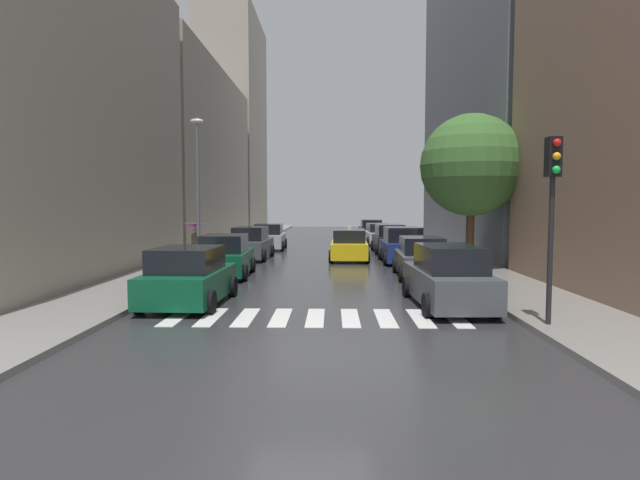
{
  "coord_description": "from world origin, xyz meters",
  "views": [
    {
      "loc": [
        0.43,
        -9.52,
        2.9
      ],
      "look_at": [
        -0.27,
        19.69,
        0.91
      ],
      "focal_mm": 28.67,
      "sensor_mm": 36.0,
      "label": 1
    }
  ],
  "objects_px": {
    "parked_car_left_third": "(251,244)",
    "parked_car_right_sixth": "(371,230)",
    "taxi_midroad": "(349,246)",
    "street_tree_right": "(471,165)",
    "parked_car_left_fourth": "(269,237)",
    "lamp_post_left": "(198,181)",
    "pedestrian_foreground": "(195,234)",
    "parked_car_left_nearest": "(189,278)",
    "parked_car_right_fifth": "(379,234)",
    "parked_car_left_second": "(225,257)",
    "parked_car_right_fourth": "(389,240)",
    "parked_car_right_third": "(402,246)",
    "traffic_light_right_corner": "(553,188)",
    "parked_car_right_nearest": "(448,278)",
    "parked_car_right_second": "(421,258)"
  },
  "relations": [
    {
      "from": "parked_car_left_third",
      "to": "parked_car_right_sixth",
      "type": "relative_size",
      "value": 0.95
    },
    {
      "from": "taxi_midroad",
      "to": "street_tree_right",
      "type": "xyz_separation_m",
      "value": [
        5.21,
        -4.3,
        3.89
      ]
    },
    {
      "from": "parked_car_left_fourth",
      "to": "lamp_post_left",
      "type": "relative_size",
      "value": 0.62
    },
    {
      "from": "lamp_post_left",
      "to": "pedestrian_foreground",
      "type": "bearing_deg",
      "value": 111.26
    },
    {
      "from": "parked_car_left_nearest",
      "to": "pedestrian_foreground",
      "type": "height_order",
      "value": "pedestrian_foreground"
    },
    {
      "from": "parked_car_right_sixth",
      "to": "lamp_post_left",
      "type": "bearing_deg",
      "value": 156.81
    },
    {
      "from": "parked_car_right_fifth",
      "to": "parked_car_left_second",
      "type": "bearing_deg",
      "value": 153.18
    },
    {
      "from": "parked_car_left_nearest",
      "to": "parked_car_left_third",
      "type": "xyz_separation_m",
      "value": [
        -0.18,
        12.58,
        0.03
      ]
    },
    {
      "from": "parked_car_right_fourth",
      "to": "parked_car_right_sixth",
      "type": "bearing_deg",
      "value": 0.12
    },
    {
      "from": "parked_car_left_nearest",
      "to": "street_tree_right",
      "type": "bearing_deg",
      "value": -50.45
    },
    {
      "from": "parked_car_right_fourth",
      "to": "street_tree_right",
      "type": "distance_m",
      "value": 9.64
    },
    {
      "from": "parked_car_left_second",
      "to": "parked_car_right_sixth",
      "type": "relative_size",
      "value": 0.89
    },
    {
      "from": "parked_car_right_fifth",
      "to": "parked_car_right_sixth",
      "type": "distance_m",
      "value": 6.75
    },
    {
      "from": "parked_car_right_third",
      "to": "street_tree_right",
      "type": "distance_m",
      "value": 5.5
    },
    {
      "from": "parked_car_right_fifth",
      "to": "parked_car_right_sixth",
      "type": "relative_size",
      "value": 1.03
    },
    {
      "from": "parked_car_right_fifth",
      "to": "taxi_midroad",
      "type": "xyz_separation_m",
      "value": [
        -2.55,
        -10.94,
        0.03
      ]
    },
    {
      "from": "parked_car_right_fifth",
      "to": "traffic_light_right_corner",
      "type": "distance_m",
      "value": 26.36
    },
    {
      "from": "parked_car_left_nearest",
      "to": "traffic_light_right_corner",
      "type": "height_order",
      "value": "traffic_light_right_corner"
    },
    {
      "from": "parked_car_right_third",
      "to": "street_tree_right",
      "type": "height_order",
      "value": "street_tree_right"
    },
    {
      "from": "lamp_post_left",
      "to": "traffic_light_right_corner",
      "type": "bearing_deg",
      "value": -44.64
    },
    {
      "from": "parked_car_right_sixth",
      "to": "taxi_midroad",
      "type": "height_order",
      "value": "taxi_midroad"
    },
    {
      "from": "parked_car_right_sixth",
      "to": "traffic_light_right_corner",
      "type": "distance_m",
      "value": 33.08
    },
    {
      "from": "parked_car_right_fourth",
      "to": "pedestrian_foreground",
      "type": "xyz_separation_m",
      "value": [
        -9.97,
        -7.24,
        0.75
      ]
    },
    {
      "from": "parked_car_left_third",
      "to": "pedestrian_foreground",
      "type": "relative_size",
      "value": 2.29
    },
    {
      "from": "parked_car_left_fourth",
      "to": "pedestrian_foreground",
      "type": "relative_size",
      "value": 2.14
    },
    {
      "from": "parked_car_left_second",
      "to": "parked_car_right_sixth",
      "type": "bearing_deg",
      "value": -19.87
    },
    {
      "from": "lamp_post_left",
      "to": "parked_car_left_third",
      "type": "bearing_deg",
      "value": 70.63
    },
    {
      "from": "parked_car_left_third",
      "to": "traffic_light_right_corner",
      "type": "bearing_deg",
      "value": -147.01
    },
    {
      "from": "parked_car_left_third",
      "to": "parked_car_left_nearest",
      "type": "bearing_deg",
      "value": -177.45
    },
    {
      "from": "lamp_post_left",
      "to": "parked_car_right_third",
      "type": "bearing_deg",
      "value": 18.02
    },
    {
      "from": "pedestrian_foreground",
      "to": "traffic_light_right_corner",
      "type": "xyz_separation_m",
      "value": [
        11.5,
        -12.15,
        1.72
      ]
    },
    {
      "from": "parked_car_right_sixth",
      "to": "traffic_light_right_corner",
      "type": "height_order",
      "value": "traffic_light_right_corner"
    },
    {
      "from": "taxi_midroad",
      "to": "traffic_light_right_corner",
      "type": "xyz_separation_m",
      "value": [
        4.12,
        -15.25,
        2.52
      ]
    },
    {
      "from": "street_tree_right",
      "to": "parked_car_left_fourth",
      "type": "bearing_deg",
      "value": 134.0
    },
    {
      "from": "parked_car_left_second",
      "to": "parked_car_right_fourth",
      "type": "bearing_deg",
      "value": -38.56
    },
    {
      "from": "parked_car_right_nearest",
      "to": "parked_car_right_second",
      "type": "bearing_deg",
      "value": -4.37
    },
    {
      "from": "parked_car_left_fourth",
      "to": "taxi_midroad",
      "type": "xyz_separation_m",
      "value": [
        5.04,
        -6.32,
        -0.03
      ]
    },
    {
      "from": "parked_car_left_second",
      "to": "parked_car_right_third",
      "type": "relative_size",
      "value": 1.02
    },
    {
      "from": "parked_car_left_third",
      "to": "parked_car_right_nearest",
      "type": "bearing_deg",
      "value": -147.1
    },
    {
      "from": "parked_car_right_fifth",
      "to": "parked_car_left_third",
      "type": "bearing_deg",
      "value": 141.26
    },
    {
      "from": "parked_car_left_fourth",
      "to": "lamp_post_left",
      "type": "bearing_deg",
      "value": 169.1
    },
    {
      "from": "parked_car_right_second",
      "to": "street_tree_right",
      "type": "bearing_deg",
      "value": -46.7
    },
    {
      "from": "parked_car_left_fourth",
      "to": "parked_car_right_nearest",
      "type": "bearing_deg",
      "value": -159.53
    },
    {
      "from": "parked_car_left_second",
      "to": "traffic_light_right_corner",
      "type": "xyz_separation_m",
      "value": [
        9.38,
        -8.77,
        2.49
      ]
    },
    {
      "from": "parked_car_left_second",
      "to": "parked_car_right_sixth",
      "type": "distance_m",
      "value": 25.38
    },
    {
      "from": "parked_car_right_second",
      "to": "parked_car_right_fifth",
      "type": "bearing_deg",
      "value": 2.35
    },
    {
      "from": "parked_car_right_nearest",
      "to": "parked_car_right_third",
      "type": "height_order",
      "value": "parked_car_right_third"
    },
    {
      "from": "parked_car_right_second",
      "to": "taxi_midroad",
      "type": "relative_size",
      "value": 0.92
    },
    {
      "from": "pedestrian_foreground",
      "to": "parked_car_left_nearest",
      "type": "bearing_deg",
      "value": 82.64
    },
    {
      "from": "parked_car_left_third",
      "to": "parked_car_right_second",
      "type": "height_order",
      "value": "parked_car_left_third"
    }
  ]
}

